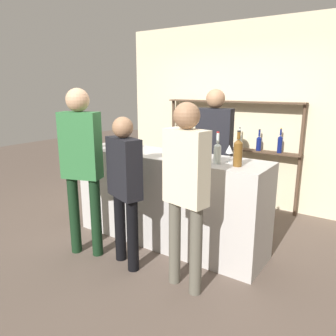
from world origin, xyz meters
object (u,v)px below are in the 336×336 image
Objects in this scene: wine_glass at (229,149)px; server_behind_counter at (214,147)px; ice_bucket at (185,146)px; counter_bottle_2 at (217,152)px; counter_bottle_1 at (238,152)px; customer_right at (186,182)px; customer_left at (81,158)px; counter_bottle_0 at (95,138)px; customer_center at (125,182)px.

server_behind_counter is at bearing 126.50° from wine_glass.
ice_bucket reaches higher than wine_glass.
counter_bottle_2 is at bearing -13.83° from ice_bucket.
counter_bottle_1 reaches higher than ice_bucket.
customer_right is at bearing -110.26° from counter_bottle_1.
customer_left is at bearing -36.49° from server_behind_counter.
wine_glass is (1.73, 0.21, 0.01)m from counter_bottle_0.
customer_center reaches higher than counter_bottle_0.
counter_bottle_0 is 1.67m from counter_bottle_2.
counter_bottle_1 is at bearing -84.85° from customer_left.
customer_right is 0.73m from customer_center.
customer_right is (0.44, -0.70, -0.17)m from ice_bucket.
customer_right is (-0.01, -0.59, -0.17)m from counter_bottle_2.
counter_bottle_1 is 1.08× the size of counter_bottle_2.
customer_right is (-0.07, -0.73, -0.19)m from wine_glass.
server_behind_counter is 0.99× the size of customer_left.
counter_bottle_1 is 0.20× the size of customer_right.
counter_bottle_0 is 0.19× the size of customer_right.
counter_bottle_2 is 0.18× the size of customer_left.
counter_bottle_2 is at bearing -115.27° from wine_glass.
customer_left reaches higher than wine_glass.
ice_bucket is at bearing -176.73° from wine_glass.
server_behind_counter is 1.51m from customer_right.
counter_bottle_2 is at bearing -31.88° from customer_center.
counter_bottle_0 is 1.75m from wine_glass.
counter_bottle_0 is 0.18× the size of server_behind_counter.
counter_bottle_1 reaches higher than counter_bottle_0.
wine_glass is at bearing 4.04° from customer_right.
ice_bucket is (1.22, 0.18, -0.01)m from counter_bottle_0.
counter_bottle_0 is at bearing -61.05° from server_behind_counter.
wine_glass is at bearing 64.73° from counter_bottle_2.
ice_bucket is at bearing -7.37° from server_behind_counter.
server_behind_counter is at bearing 9.06° from customer_center.
wine_glass is 0.75m from customer_right.
wine_glass is (-0.15, 0.13, -0.01)m from counter_bottle_1.
counter_bottle_2 reaches higher than ice_bucket.
wine_glass is at bearing -28.22° from customer_center.
counter_bottle_2 is at bearing 20.03° from server_behind_counter.
counter_bottle_1 is 0.22× the size of customer_center.
counter_bottle_1 is 0.19× the size of server_behind_counter.
server_behind_counter reaches higher than counter_bottle_2.
customer_center reaches higher than counter_bottle_1.
wine_glass is 0.10× the size of server_behind_counter.
server_behind_counter is at bearing 27.40° from customer_right.
counter_bottle_2 is 0.97m from customer_center.
customer_left is (-0.82, -0.76, -0.10)m from ice_bucket.
customer_left is 0.57m from customer_center.
server_behind_counter is 1.16× the size of customer_center.
customer_left is at bearing -149.23° from wine_glass.
ice_bucket is (-0.51, -0.03, -0.02)m from wine_glass.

